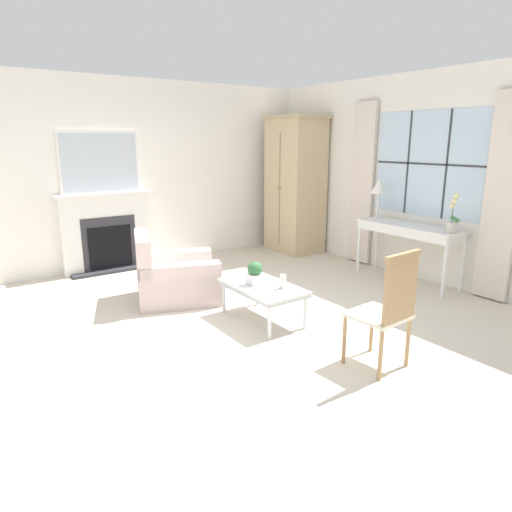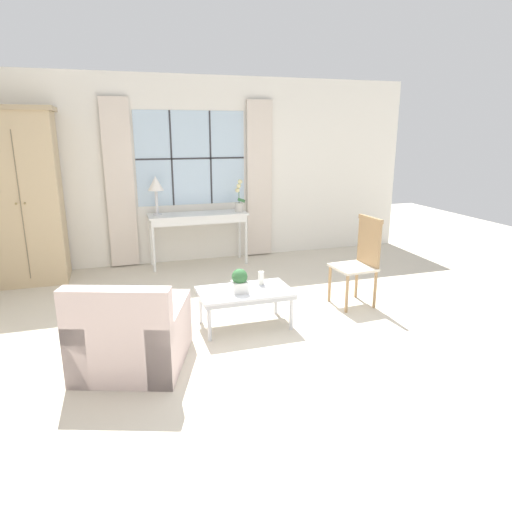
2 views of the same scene
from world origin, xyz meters
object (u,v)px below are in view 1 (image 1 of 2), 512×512
table_lamp (379,188)px  potted_orchid (452,219)px  armoire (295,185)px  side_chair_wooden (389,305)px  coffee_table (263,289)px  console_table (409,231)px  armchair_upholstered (174,279)px  potted_plant_small (255,273)px  pillar_candle (283,282)px  fireplace (107,225)px

table_lamp → potted_orchid: bearing=-3.7°
potted_orchid → armoire: bearing=-179.0°
potted_orchid → side_chair_wooden: bearing=-68.4°
armoire → coffee_table: 3.41m
console_table → coffee_table: bearing=-89.6°
potted_orchid → armchair_upholstered: potted_orchid is taller
coffee_table → table_lamp: bearing=103.9°
coffee_table → armchair_upholstered: bearing=-156.9°
console_table → table_lamp: bearing=176.3°
armoire → armchair_upholstered: armoire is taller
armoire → potted_plant_small: bearing=-46.8°
coffee_table → potted_orchid: bearing=75.6°
armoire → potted_orchid: bearing=1.0°
armchair_upholstered → pillar_candle: armchair_upholstered is taller
console_table → pillar_candle: (0.23, -2.34, -0.24)m
armoire → potted_orchid: size_ratio=4.67×
potted_orchid → armchair_upholstered: 3.48m
armoire → pillar_candle: bearing=-41.5°
side_chair_wooden → coffee_table: size_ratio=1.09×
potted_orchid → pillar_candle: (-0.41, -2.30, -0.50)m
table_lamp → potted_orchid: size_ratio=1.16×
side_chair_wooden → potted_plant_small: side_chair_wooden is taller
armoire → side_chair_wooden: armoire is taller
fireplace → side_chair_wooden: bearing=12.2°
potted_orchid → armchair_upholstered: (-1.79, -2.90, -0.71)m
armchair_upholstered → potted_orchid: bearing=58.4°
fireplace → side_chair_wooden: 4.53m
potted_orchid → pillar_candle: 2.39m
pillar_candle → side_chair_wooden: bearing=5.2°
console_table → potted_orchid: size_ratio=3.00×
fireplace → pillar_candle: 3.27m
console_table → potted_plant_small: (-0.05, -2.50, -0.18)m
console_table → armchair_upholstered: size_ratio=1.26×
fireplace → potted_orchid: size_ratio=4.14×
table_lamp → armoire: bearing=-175.7°
armoire → coffee_table: bearing=-45.3°
potted_orchid → armchair_upholstered: size_ratio=0.42×
side_chair_wooden → potted_plant_small: (-1.55, -0.27, -0.05)m
side_chair_wooden → pillar_candle: (-1.27, -0.11, -0.11)m
console_table → potted_plant_small: console_table is taller
console_table → coffee_table: 2.47m
table_lamp → armchair_upholstered: (-0.55, -2.98, -0.97)m
potted_plant_small → pillar_candle: potted_plant_small is taller
armchair_upholstered → pillar_candle: bearing=23.6°
fireplace → console_table: (2.93, 3.18, 0.03)m
side_chair_wooden → potted_orchid: bearing=111.6°
pillar_candle → potted_plant_small: bearing=-150.5°
console_table → potted_orchid: bearing=-3.7°
coffee_table → pillar_candle: (0.21, 0.11, 0.11)m
fireplace → coffee_table: (2.95, 0.74, -0.32)m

